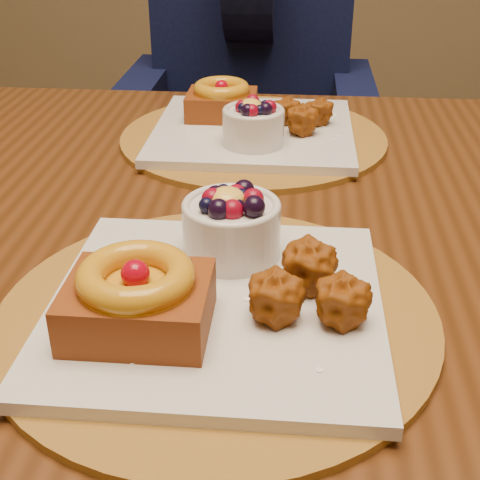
{
  "coord_description": "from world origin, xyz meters",
  "views": [
    {
      "loc": [
        0.06,
        -0.65,
        1.09
      ],
      "look_at": [
        0.01,
        -0.12,
        0.81
      ],
      "focal_mm": 50.0,
      "sensor_mm": 36.0,
      "label": 1
    }
  ],
  "objects_px": {
    "dining_table": "(240,264)",
    "diner": "(253,20)",
    "place_setting_far": "(252,126)",
    "place_setting_near": "(214,289)",
    "chair_far": "(262,169)"
  },
  "relations": [
    {
      "from": "dining_table",
      "to": "diner",
      "type": "distance_m",
      "value": 0.72
    },
    {
      "from": "place_setting_far",
      "to": "place_setting_near",
      "type": "bearing_deg",
      "value": -90.12
    },
    {
      "from": "chair_far",
      "to": "diner",
      "type": "xyz_separation_m",
      "value": [
        -0.02,
        -0.14,
        0.39
      ]
    },
    {
      "from": "dining_table",
      "to": "chair_far",
      "type": "height_order",
      "value": "chair_far"
    },
    {
      "from": "chair_far",
      "to": "dining_table",
      "type": "bearing_deg",
      "value": -94.44
    },
    {
      "from": "dining_table",
      "to": "chair_far",
      "type": "bearing_deg",
      "value": 91.31
    },
    {
      "from": "chair_far",
      "to": "diner",
      "type": "distance_m",
      "value": 0.41
    },
    {
      "from": "chair_far",
      "to": "diner",
      "type": "height_order",
      "value": "diner"
    },
    {
      "from": "place_setting_far",
      "to": "dining_table",
      "type": "bearing_deg",
      "value": -89.44
    },
    {
      "from": "place_setting_near",
      "to": "chair_far",
      "type": "distance_m",
      "value": 1.12
    },
    {
      "from": "dining_table",
      "to": "chair_far",
      "type": "xyz_separation_m",
      "value": [
        -0.02,
        0.85,
        -0.23
      ]
    },
    {
      "from": "place_setting_far",
      "to": "chair_far",
      "type": "bearing_deg",
      "value": 91.57
    },
    {
      "from": "place_setting_near",
      "to": "diner",
      "type": "height_order",
      "value": "diner"
    },
    {
      "from": "chair_far",
      "to": "place_setting_far",
      "type": "bearing_deg",
      "value": -94.19
    },
    {
      "from": "chair_far",
      "to": "diner",
      "type": "bearing_deg",
      "value": -102.08
    }
  ]
}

